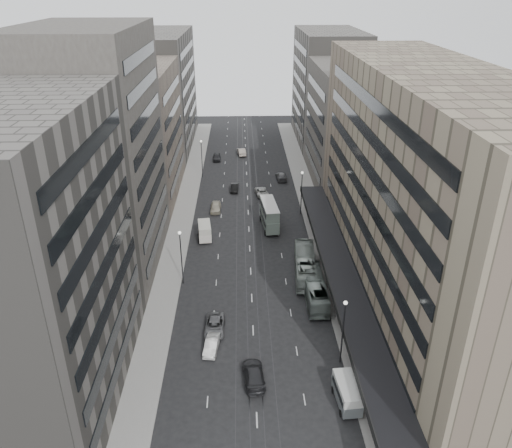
{
  "coord_description": "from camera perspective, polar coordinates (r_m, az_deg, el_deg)",
  "views": [
    {
      "loc": [
        -1.2,
        -48.58,
        38.87
      ],
      "look_at": [
        0.89,
        18.04,
        6.32
      ],
      "focal_mm": 35.0,
      "sensor_mm": 36.0,
      "label": 1
    }
  ],
  "objects": [
    {
      "name": "sedan_5",
      "position": [
        102.6,
        -2.47,
        4.16
      ],
      "size": [
        1.68,
        4.32,
        1.4
      ],
      "primitive_type": "imported",
      "rotation": [
        0.0,
        0.0,
        -0.05
      ],
      "color": "black",
      "rests_on": "ground"
    },
    {
      "name": "department_store",
      "position": [
        65.48,
        18.61,
        3.18
      ],
      "size": [
        19.2,
        60.0,
        30.0
      ],
      "color": "gray",
      "rests_on": "ground"
    },
    {
      "name": "sedan_9",
      "position": [
        124.76,
        -1.66,
        8.26
      ],
      "size": [
        2.35,
        5.17,
        1.64
      ],
      "primitive_type": "imported",
      "rotation": [
        0.0,
        0.0,
        3.27
      ],
      "color": "#BEAE9D",
      "rests_on": "ground"
    },
    {
      "name": "building_left_c",
      "position": [
        100.27,
        -13.63,
        10.06
      ],
      "size": [
        15.0,
        28.0,
        25.0
      ],
      "primitive_type": "cube",
      "color": "slate",
      "rests_on": "ground"
    },
    {
      "name": "panel_van",
      "position": [
        83.2,
        -5.89,
        -0.77
      ],
      "size": [
        2.62,
        4.68,
        2.82
      ],
      "rotation": [
        0.0,
        0.0,
        0.11
      ],
      "color": "silver",
      "rests_on": "ground"
    },
    {
      "name": "bus_far",
      "position": [
        73.2,
        5.63,
        -4.68
      ],
      "size": [
        3.7,
        12.01,
        3.29
      ],
      "primitive_type": "imported",
      "rotation": [
        0.0,
        0.0,
        3.06
      ],
      "color": "#97A29A",
      "rests_on": "ground"
    },
    {
      "name": "sedan_8",
      "position": [
        121.26,
        -4.5,
        7.64
      ],
      "size": [
        1.89,
        4.54,
        1.54
      ],
      "primitive_type": "imported",
      "rotation": [
        0.0,
        0.0,
        0.02
      ],
      "color": "black",
      "rests_on": "ground"
    },
    {
      "name": "lamp_right_far",
      "position": [
        90.77,
        5.24,
        4.14
      ],
      "size": [
        0.44,
        0.44,
        8.32
      ],
      "color": "#262628",
      "rests_on": "ground"
    },
    {
      "name": "building_right_far",
      "position": [
        134.86,
        8.21,
        15.15
      ],
      "size": [
        15.0,
        32.0,
        28.0
      ],
      "primitive_type": "cube",
      "color": "#625E58",
      "rests_on": "ground"
    },
    {
      "name": "double_decker",
      "position": [
        86.49,
        1.54,
        1.1
      ],
      "size": [
        3.2,
        8.41,
        4.5
      ],
      "rotation": [
        0.0,
        0.0,
        0.1
      ],
      "color": "slate",
      "rests_on": "ground"
    },
    {
      "name": "lamp_left_far",
      "position": [
        109.25,
        -6.23,
        7.93
      ],
      "size": [
        0.44,
        0.44,
        8.32
      ],
      "color": "#262628",
      "rests_on": "ground"
    },
    {
      "name": "ground",
      "position": [
        62.23,
        -0.31,
        -12.62
      ],
      "size": [
        220.0,
        220.0,
        0.0
      ],
      "primitive_type": "plane",
      "color": "black",
      "rests_on": "ground"
    },
    {
      "name": "building_left_b",
      "position": [
        73.88,
        -17.82,
        7.55
      ],
      "size": [
        15.0,
        26.0,
        34.0
      ],
      "primitive_type": "cube",
      "color": "#45403B",
      "rests_on": "ground"
    },
    {
      "name": "sidewalk_left",
      "position": [
        95.04,
        -8.17,
        1.66
      ],
      "size": [
        4.0,
        125.0,
        0.15
      ],
      "primitive_type": "cube",
      "color": "gray",
      "rests_on": "ground"
    },
    {
      "name": "sedan_3",
      "position": [
        56.0,
        -0.26,
        -16.82
      ],
      "size": [
        2.66,
        5.61,
        1.58
      ],
      "primitive_type": "imported",
      "rotation": [
        0.0,
        0.0,
        3.23
      ],
      "color": "black",
      "rests_on": "ground"
    },
    {
      "name": "sedan_4",
      "position": [
        93.62,
        -4.63,
        1.95
      ],
      "size": [
        1.97,
        4.73,
        1.6
      ],
      "primitive_type": "imported",
      "rotation": [
        0.0,
        0.0,
        -0.02
      ],
      "color": "#B4AC95",
      "rests_on": "ground"
    },
    {
      "name": "pedestrian",
      "position": [
        53.09,
        13.06,
        -20.29
      ],
      "size": [
        0.77,
        0.69,
        1.77
      ],
      "primitive_type": "imported",
      "rotation": [
        0.0,
        0.0,
        3.65
      ],
      "color": "black",
      "rests_on": "sidewalk_right"
    },
    {
      "name": "sedan_1",
      "position": [
        60.02,
        -5.1,
        -13.6
      ],
      "size": [
        1.96,
        4.3,
        1.37
      ],
      "primitive_type": "imported",
      "rotation": [
        0.0,
        0.0,
        -0.13
      ],
      "color": "silver",
      "rests_on": "ground"
    },
    {
      "name": "bus_near",
      "position": [
        68.28,
        6.72,
        -7.32
      ],
      "size": [
        2.65,
        11.05,
        3.07
      ],
      "primitive_type": "imported",
      "rotation": [
        0.0,
        0.0,
        3.14
      ],
      "color": "gray",
      "rests_on": "ground"
    },
    {
      "name": "building_left_d",
      "position": [
        131.56,
        -11.01,
        14.68
      ],
      "size": [
        15.0,
        38.0,
        28.0
      ],
      "primitive_type": "cube",
      "color": "#625E58",
      "rests_on": "ground"
    },
    {
      "name": "building_left_a",
      "position": [
        51.27,
        -24.95,
        -4.39
      ],
      "size": [
        15.0,
        28.0,
        30.0
      ],
      "primitive_type": "cube",
      "color": "#625E58",
      "rests_on": "ground"
    },
    {
      "name": "vw_microbus",
      "position": [
        53.99,
        10.37,
        -18.42
      ],
      "size": [
        2.5,
        4.92,
        2.57
      ],
      "rotation": [
        0.0,
        0.0,
        0.08
      ],
      "color": "#54595B",
      "rests_on": "ground"
    },
    {
      "name": "building_right_mid",
      "position": [
        106.56,
        10.76,
        10.97
      ],
      "size": [
        15.0,
        28.0,
        24.0
      ],
      "primitive_type": "cube",
      "color": "#45403B",
      "rests_on": "ground"
    },
    {
      "name": "sedan_7",
      "position": [
        108.73,
        2.9,
        5.47
      ],
      "size": [
        2.38,
        5.22,
        1.48
      ],
      "primitive_type": "imported",
      "rotation": [
        0.0,
        0.0,
        3.2
      ],
      "color": "#525255",
      "rests_on": "ground"
    },
    {
      "name": "sedan_6",
      "position": [
        100.69,
        0.63,
        3.75
      ],
      "size": [
        2.94,
        5.3,
        1.4
      ],
      "primitive_type": "imported",
      "rotation": [
        0.0,
        0.0,
        3.27
      ],
      "color": "#B6B6B2",
      "rests_on": "ground"
    },
    {
      "name": "lamp_left_near",
      "position": [
        69.83,
        -8.58,
        -3.12
      ],
      "size": [
        0.44,
        0.44,
        8.32
      ],
      "color": "#262628",
      "rests_on": "ground"
    },
    {
      "name": "sedan_2",
      "position": [
        62.73,
        -4.75,
        -11.53
      ],
      "size": [
        2.5,
        5.23,
        1.44
      ],
      "primitive_type": "imported",
      "rotation": [
        0.0,
        0.0,
        -0.02
      ],
      "color": "slate",
      "rests_on": "ground"
    },
    {
      "name": "sidewalk_right",
      "position": [
        95.34,
        6.32,
        1.85
      ],
      "size": [
        4.0,
        125.0,
        0.15
      ],
      "primitive_type": "cube",
      "color": "gray",
      "rests_on": "ground"
    },
    {
      "name": "lamp_right_near",
      "position": [
        56.14,
        9.96,
        -11.28
      ],
      "size": [
        0.44,
        0.44,
        8.32
      ],
      "color": "#262628",
      "rests_on": "ground"
    }
  ]
}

